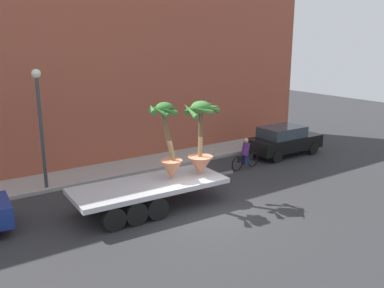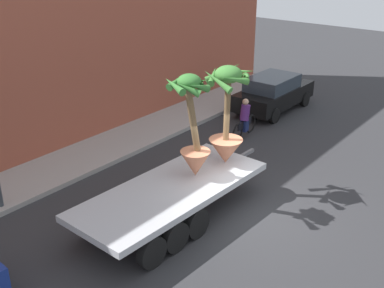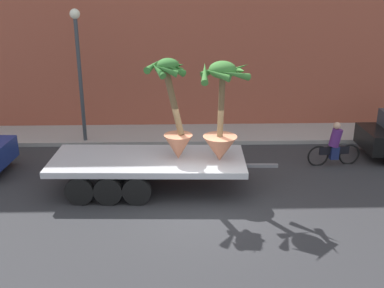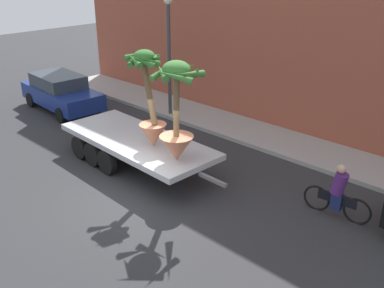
{
  "view_description": "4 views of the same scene",
  "coord_description": "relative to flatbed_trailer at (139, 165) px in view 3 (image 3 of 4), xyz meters",
  "views": [
    {
      "loc": [
        -8.3,
        -11.34,
        6.11
      ],
      "look_at": [
        0.95,
        2.26,
        1.89
      ],
      "focal_mm": 38.53,
      "sensor_mm": 36.0,
      "label": 1
    },
    {
      "loc": [
        -9.97,
        -6.09,
        7.08
      ],
      "look_at": [
        -0.26,
        1.67,
        1.66
      ],
      "focal_mm": 44.87,
      "sensor_mm": 36.0,
      "label": 2
    },
    {
      "loc": [
        -0.65,
        -11.2,
        5.94
      ],
      "look_at": [
        -0.28,
        1.6,
        1.29
      ],
      "focal_mm": 42.59,
      "sensor_mm": 36.0,
      "label": 3
    },
    {
      "loc": [
        8.67,
        -6.9,
        6.41
      ],
      "look_at": [
        0.38,
        1.79,
        1.2
      ],
      "focal_mm": 41.01,
      "sensor_mm": 36.0,
      "label": 4
    }
  ],
  "objects": [
    {
      "name": "building_facade",
      "position": [
        1.85,
        6.5,
        3.8
      ],
      "size": [
        24.0,
        1.2,
        9.13
      ],
      "primitive_type": "cube",
      "color": "#9E4C38",
      "rests_on": "ground"
    },
    {
      "name": "potted_palm_middle",
      "position": [
        2.38,
        -0.26,
        1.54
      ],
      "size": [
        1.43,
        1.62,
        2.88
      ],
      "color": "#C17251",
      "rests_on": "flatbed_trailer"
    },
    {
      "name": "street_lamp",
      "position": [
        -2.4,
        4.0,
        2.47
      ],
      "size": [
        0.36,
        0.36,
        4.83
      ],
      "color": "#383D42",
      "rests_on": "sidewalk"
    },
    {
      "name": "potted_palm_rear",
      "position": [
        1.05,
        -0.09,
        1.55
      ],
      "size": [
        1.34,
        1.13,
        2.94
      ],
      "color": "#C17251",
      "rests_on": "flatbed_trailer"
    },
    {
      "name": "flatbed_trailer",
      "position": [
        0.0,
        0.0,
        0.0
      ],
      "size": [
        6.72,
        2.46,
        0.98
      ],
      "color": "#B7BABF",
      "rests_on": "ground"
    },
    {
      "name": "cyclist",
      "position": [
        6.4,
        1.65,
        -0.09
      ],
      "size": [
        1.84,
        0.38,
        1.54
      ],
      "color": "black",
      "rests_on": "ground"
    },
    {
      "name": "sidewalk",
      "position": [
        1.85,
        4.8,
        -0.68
      ],
      "size": [
        24.0,
        2.2,
        0.15
      ],
      "primitive_type": "cube",
      "color": "#A39E99",
      "rests_on": "ground"
    },
    {
      "name": "ground_plane",
      "position": [
        1.85,
        -1.3,
        -0.76
      ],
      "size": [
        60.0,
        60.0,
        0.0
      ],
      "primitive_type": "plane",
      "color": "#2D2D30"
    }
  ]
}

